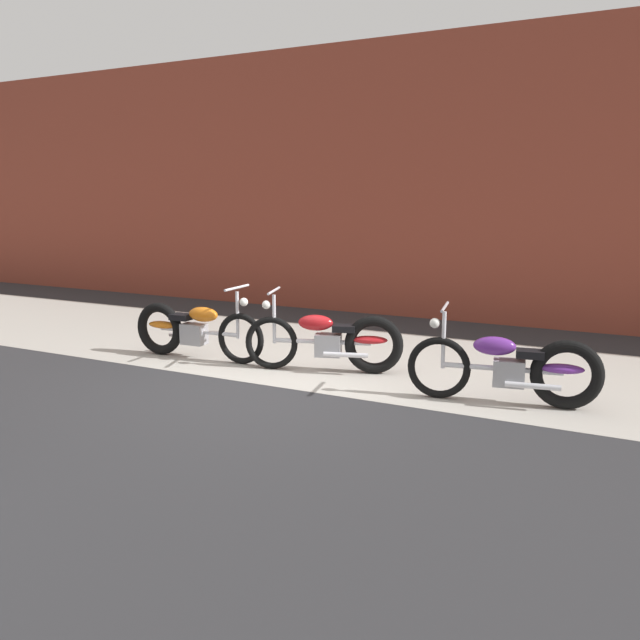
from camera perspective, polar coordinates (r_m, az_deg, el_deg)
The scene contains 6 objects.
ground_plane at distance 7.54m, azimuth -4.57°, elevation -5.83°, with size 80.00×80.00×0.00m, color #2D2D30.
sidewalk_slab at distance 9.03m, azimuth 1.20°, elevation -3.00°, with size 36.00×3.50×0.01m, color #B2ADA3.
brick_building_wall at distance 11.98m, azimuth 8.55°, elevation 12.09°, with size 36.00×0.50×4.91m, color brown.
motorcycle_orange at distance 8.90m, azimuth -11.51°, elevation -0.81°, with size 2.01×0.58×1.03m.
motorcycle_red at distance 8.02m, azimuth 1.28°, elevation -1.85°, with size 1.95×0.83×1.03m.
motorcycle_purple at distance 7.05m, azimuth 17.03°, elevation -4.10°, with size 1.99×0.63×1.03m.
Camera 1 is at (3.78, -6.17, 2.15)m, focal length 36.14 mm.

